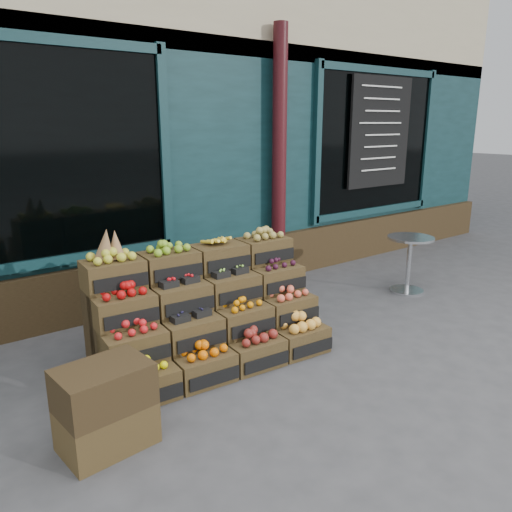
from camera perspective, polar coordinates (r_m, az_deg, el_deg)
ground at (r=4.57m, az=7.50°, el=-11.79°), size 60.00×60.00×0.00m
shop_facade at (r=8.49m, az=-18.01°, el=16.69°), size 12.00×6.24×4.80m
crate_display at (r=4.50m, az=-5.68°, el=-6.82°), size 2.04×1.11×1.24m
spare_crates at (r=3.48m, az=-16.84°, el=-16.20°), size 0.60×0.45×0.57m
bistro_table at (r=6.41m, az=17.10°, el=-0.20°), size 0.56×0.56×0.70m
shopkeeper at (r=5.85m, az=-19.97°, el=3.61°), size 0.80×0.61×1.97m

